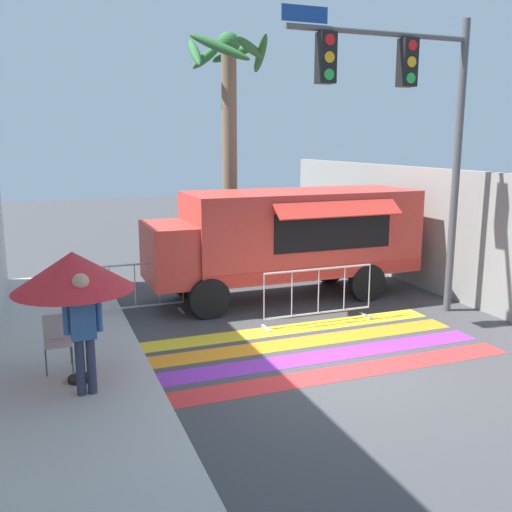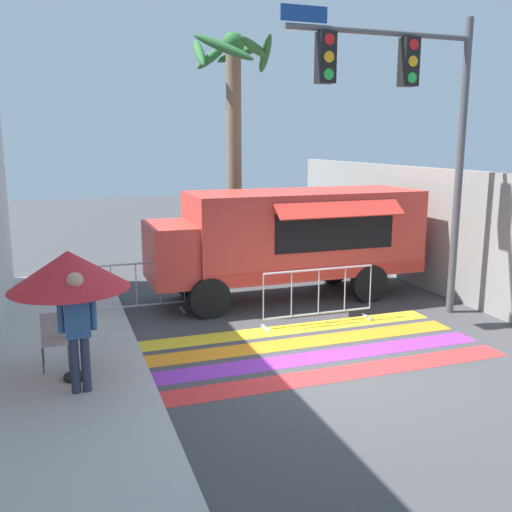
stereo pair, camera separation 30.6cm
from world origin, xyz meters
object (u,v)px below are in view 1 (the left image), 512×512
object	(u,v)px
patio_umbrella	(73,271)
vendor_person	(83,326)
folding_chair	(57,337)
barricade_front	(318,295)
food_truck	(282,236)
traffic_signal_pole	(408,105)
barricade_side	(135,290)
palm_tree	(229,117)

from	to	relation	value
patio_umbrella	vendor_person	bearing A→B (deg)	-82.71
folding_chair	barricade_front	size ratio (longest dim) A/B	0.36
food_truck	vendor_person	size ratio (longest dim) A/B	3.60
traffic_signal_pole	folding_chair	bearing A→B (deg)	-174.37
barricade_side	patio_umbrella	bearing A→B (deg)	-112.49
traffic_signal_pole	barricade_side	xyz separation A→B (m)	(-5.14, 2.04, -3.77)
food_truck	barricade_side	distance (m)	3.58
vendor_person	barricade_front	size ratio (longest dim) A/B	0.73
traffic_signal_pole	barricade_front	xyz separation A→B (m)	(-1.73, 0.26, -3.76)
vendor_person	barricade_side	xyz separation A→B (m)	(1.31, 3.84, -0.56)
traffic_signal_pole	patio_umbrella	distance (m)	7.11
folding_chair	barricade_front	distance (m)	5.14
food_truck	palm_tree	size ratio (longest dim) A/B	0.98
patio_umbrella	folding_chair	size ratio (longest dim) A/B	2.30
traffic_signal_pole	food_truck	bearing A→B (deg)	126.77
patio_umbrella	barricade_side	distance (m)	3.81
barricade_front	barricade_side	size ratio (longest dim) A/B	1.16
folding_chair	barricade_side	size ratio (longest dim) A/B	0.41
vendor_person	palm_tree	xyz separation A→B (m)	(4.45, 6.93, 3.15)
food_truck	patio_umbrella	bearing A→B (deg)	-143.79
food_truck	traffic_signal_pole	size ratio (longest dim) A/B	1.05
food_truck	barricade_front	world-z (taller)	food_truck
traffic_signal_pole	barricade_side	distance (m)	6.70
patio_umbrella	barricade_front	world-z (taller)	patio_umbrella
patio_umbrella	palm_tree	world-z (taller)	palm_tree
folding_chair	palm_tree	size ratio (longest dim) A/B	0.13
vendor_person	patio_umbrella	bearing A→B (deg)	97.63
food_truck	palm_tree	bearing A→B (deg)	96.49
vendor_person	palm_tree	bearing A→B (deg)	57.63
patio_umbrella	vendor_person	xyz separation A→B (m)	(0.06, -0.51, -0.67)
vendor_person	palm_tree	size ratio (longest dim) A/B	0.27
vendor_person	barricade_front	world-z (taller)	vendor_person
traffic_signal_pole	barricade_side	size ratio (longest dim) A/B	2.91
traffic_signal_pole	folding_chair	distance (m)	7.76
vendor_person	barricade_front	xyz separation A→B (m)	(4.72, 2.06, -0.56)
barricade_front	palm_tree	distance (m)	6.13
barricade_side	palm_tree	size ratio (longest dim) A/B	0.32
traffic_signal_pole	patio_umbrella	size ratio (longest dim) A/B	3.06
food_truck	patio_umbrella	world-z (taller)	food_truck
traffic_signal_pole	patio_umbrella	world-z (taller)	traffic_signal_pole
food_truck	traffic_signal_pole	world-z (taller)	traffic_signal_pole
patio_umbrella	barricade_side	bearing A→B (deg)	67.51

